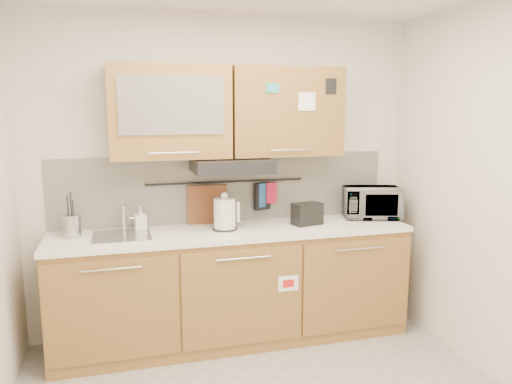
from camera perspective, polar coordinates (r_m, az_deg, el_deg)
wall_back at (r=4.16m, az=-3.57°, el=1.81°), size 3.20×0.00×3.20m
base_cabinet at (r=4.09m, az=-2.53°, el=-11.28°), size 2.80×0.64×0.88m
countertop at (r=3.94m, az=-2.57°, el=-4.56°), size 2.82×0.62×0.04m
backsplash at (r=4.16m, az=-3.52°, el=0.43°), size 2.80×0.02×0.56m
upper_cabinets at (r=3.95m, az=-3.18°, el=9.12°), size 1.82×0.37×0.70m
range_hood at (r=3.90m, az=-2.83°, el=3.07°), size 0.60×0.46×0.10m
sink at (r=3.86m, az=-15.06°, el=-4.82°), size 0.42×0.40×0.26m
utensil_rail at (r=4.12m, az=-3.42°, el=1.17°), size 1.30×0.02×0.02m
utensil_crock at (r=3.92m, az=-20.29°, el=-3.62°), size 0.17×0.17×0.34m
kettle at (r=3.90m, az=-3.58°, el=-2.60°), size 0.22×0.19×0.30m
toaster at (r=4.09m, az=5.86°, el=-2.47°), size 0.26×0.19×0.18m
microwave at (r=4.43m, az=13.07°, el=-1.18°), size 0.54×0.44×0.26m
soap_bottle at (r=3.98m, az=-13.08°, el=-2.96°), size 0.10×0.10×0.19m
cutting_board at (r=4.11m, az=-5.56°, el=-1.97°), size 0.32×0.04×0.40m
oven_mitt at (r=4.20m, az=0.92°, el=-0.31°), size 0.12×0.07×0.20m
dark_pouch at (r=4.20m, az=0.69°, el=-0.49°), size 0.15×0.09×0.23m
pot_holder at (r=4.21m, az=1.43°, el=-0.12°), size 0.14×0.04×0.18m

